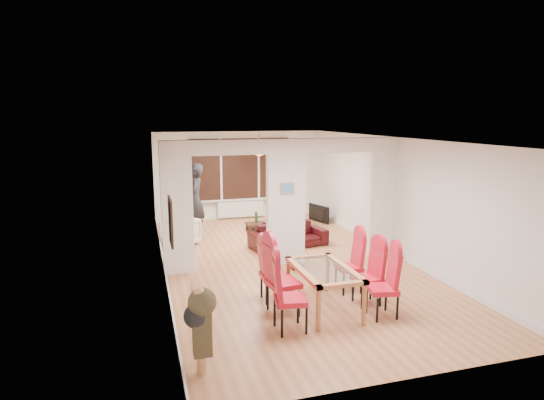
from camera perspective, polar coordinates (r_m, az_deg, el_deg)
name	(u,v)px	position (r m, az deg, el deg)	size (l,w,h in m)	color
floor	(285,263)	(9.67, 1.70, -7.88)	(5.00, 9.00, 0.01)	#B9774A
room_walls	(286,202)	(9.34, 1.74, -0.29)	(5.00, 9.00, 2.60)	silver
divider_wall	(286,202)	(9.34, 1.74, -0.29)	(5.00, 0.18, 2.60)	white
bay_window_blinds	(240,169)	(13.56, -4.05, 3.93)	(3.00, 0.08, 1.80)	black
radiator	(241,209)	(13.71, -3.95, -1.08)	(1.40, 0.08, 0.50)	white
pendant_light	(259,149)	(12.46, -1.61, 6.37)	(0.36, 0.36, 0.36)	orange
stair_newel	(196,314)	(6.09, -9.57, -13.87)	(0.40, 1.20, 1.10)	tan
wall_poster	(171,221)	(6.50, -12.61, -2.64)	(0.04, 0.52, 0.67)	gray
pillar_photo	(287,189)	(9.20, 1.94, 1.44)	(0.30, 0.03, 0.25)	#4C8CD8
dining_table	(323,289)	(7.41, 6.47, -10.99)	(0.82, 1.47, 0.69)	#B47042
dining_chair_la	(290,294)	(6.61, 2.33, -11.69)	(0.44, 0.44, 1.11)	red
dining_chair_lb	(283,278)	(7.13, 1.42, -9.71)	(0.47, 0.47, 1.17)	red
dining_chair_lc	(273,271)	(7.65, 0.18, -8.88)	(0.41, 0.41, 1.02)	red
dining_chair_ra	(383,284)	(7.24, 13.72, -10.21)	(0.42, 0.42, 1.05)	red
dining_chair_rb	(367,274)	(7.65, 11.86, -9.12)	(0.41, 0.41, 1.01)	red
dining_chair_rc	(349,263)	(8.12, 9.62, -7.83)	(0.41, 0.41, 1.03)	red
sofa	(288,235)	(10.78, 2.07, -4.45)	(1.83, 0.71, 0.53)	black
armchair	(181,232)	(11.06, -11.37, -3.96)	(0.71, 0.69, 0.65)	silver
person	(195,201)	(11.65, -9.63, -0.07)	(0.45, 0.69, 1.88)	black
television	(316,214)	(13.24, 5.60, -1.74)	(0.11, 0.87, 0.50)	black
coffee_table	(263,226)	(12.29, -1.10, -3.34)	(0.92, 0.46, 0.21)	#341A12
bottle	(256,217)	(12.26, -1.99, -2.14)	(0.08, 0.08, 0.31)	#143F19
bowl	(266,223)	(12.16, -0.73, -2.86)	(0.21, 0.21, 0.05)	#341A12
shoes	(297,266)	(9.33, 3.10, -8.28)	(0.22, 0.24, 0.09)	black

